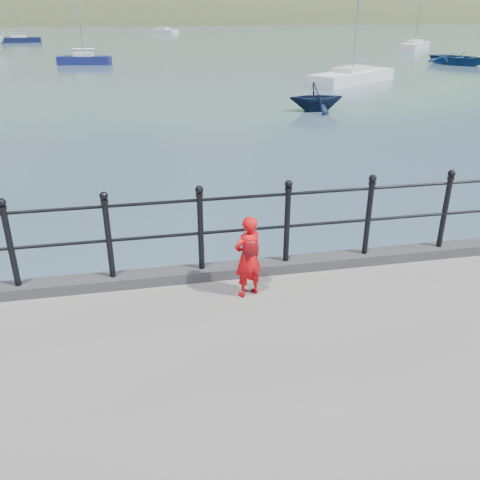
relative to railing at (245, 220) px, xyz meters
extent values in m
plane|color=#2D4251|center=(0.00, 0.15, -1.82)|extent=(600.00, 600.00, 0.00)
cube|color=#28282B|center=(0.00, 0.00, -0.75)|extent=(60.00, 0.30, 0.15)
cylinder|color=black|center=(0.00, 0.00, -0.15)|extent=(18.00, 0.04, 0.04)
cylinder|color=black|center=(0.00, 0.00, 0.32)|extent=(18.00, 0.04, 0.04)
cylinder|color=black|center=(-3.00, 0.00, -0.15)|extent=(0.08, 0.08, 1.05)
sphere|color=black|center=(-3.00, 0.00, 0.47)|extent=(0.11, 0.11, 0.11)
cylinder|color=black|center=(-1.80, 0.00, -0.15)|extent=(0.08, 0.08, 1.05)
sphere|color=black|center=(-1.80, 0.00, 0.47)|extent=(0.11, 0.11, 0.11)
cylinder|color=black|center=(-0.60, 0.00, -0.15)|extent=(0.08, 0.08, 1.05)
sphere|color=black|center=(-0.60, 0.00, 0.47)|extent=(0.11, 0.11, 0.11)
cylinder|color=black|center=(0.60, 0.00, -0.15)|extent=(0.08, 0.08, 1.05)
sphere|color=black|center=(0.60, 0.00, 0.47)|extent=(0.11, 0.11, 0.11)
cylinder|color=black|center=(1.80, 0.00, -0.15)|extent=(0.08, 0.08, 1.05)
sphere|color=black|center=(1.80, 0.00, 0.47)|extent=(0.11, 0.11, 0.11)
cylinder|color=black|center=(3.00, 0.00, -0.15)|extent=(0.08, 0.08, 1.05)
sphere|color=black|center=(3.00, 0.00, 0.47)|extent=(0.11, 0.11, 0.11)
ellipsoid|color=#333A21|center=(20.00, 195.15, -17.22)|extent=(400.00, 100.00, 88.00)
ellipsoid|color=#387026|center=(60.00, 255.15, -29.12)|extent=(600.00, 180.00, 156.00)
cube|color=silver|center=(-35.00, 181.15, 1.18)|extent=(9.00, 6.00, 6.00)
cube|color=#4C4744|center=(-35.00, 181.15, 5.18)|extent=(9.50, 6.50, 2.00)
cube|color=silver|center=(-12.00, 181.15, 1.18)|extent=(9.00, 6.00, 6.00)
cube|color=#4C4744|center=(-12.00, 181.15, 5.18)|extent=(9.50, 6.50, 2.00)
cube|color=silver|center=(18.00, 181.15, 1.18)|extent=(9.00, 6.00, 6.00)
cube|color=#4C4744|center=(18.00, 181.15, 5.18)|extent=(9.50, 6.50, 2.00)
cube|color=silver|center=(45.00, 181.15, 1.18)|extent=(9.00, 6.00, 6.00)
cube|color=#4C4744|center=(45.00, 181.15, 5.18)|extent=(9.50, 6.50, 2.00)
imported|color=red|center=(-0.07, -0.57, -0.28)|extent=(0.47, 0.40, 1.09)
ellipsoid|color=#BD070F|center=(-0.07, -0.70, -0.10)|extent=(0.22, 0.11, 0.23)
imported|color=navy|center=(26.33, 35.44, -1.29)|extent=(5.26, 6.12, 1.07)
imported|color=black|center=(6.99, 16.96, -1.16)|extent=(2.60, 2.27, 1.33)
cube|color=silver|center=(12.68, 26.22, -1.57)|extent=(7.22, 6.00, 0.90)
cube|color=beige|center=(12.68, 26.22, -1.07)|extent=(2.95, 2.68, 0.50)
cylinder|color=#A5A5A8|center=(12.68, 26.22, -0.52)|extent=(2.74, 2.00, 0.06)
cube|color=#12174E|center=(-5.36, 41.79, -1.57)|extent=(4.61, 2.22, 0.90)
cube|color=beige|center=(-5.36, 41.79, -1.07)|extent=(1.71, 1.27, 0.50)
cylinder|color=#A5A5A8|center=(-5.36, 41.79, 1.75)|extent=(0.10, 0.10, 5.75)
cylinder|color=#A5A5A8|center=(-5.36, 41.79, -0.52)|extent=(1.97, 0.43, 0.06)
cube|color=black|center=(-16.86, 76.09, -1.57)|extent=(5.93, 2.33, 0.90)
cube|color=beige|center=(-16.86, 76.09, -1.07)|extent=(2.14, 1.44, 0.50)
cylinder|color=#A5A5A8|center=(-16.86, 76.09, 2.56)|extent=(0.10, 0.10, 7.37)
cylinder|color=#A5A5A8|center=(-16.86, 76.09, -0.52)|extent=(2.60, 0.31, 0.06)
cube|color=silver|center=(5.31, 103.14, -1.57)|extent=(5.54, 6.22, 0.90)
cube|color=beige|center=(5.31, 103.14, -1.07)|extent=(2.46, 2.60, 0.50)
cylinder|color=#A5A5A8|center=(5.31, 103.14, 3.17)|extent=(0.10, 0.10, 8.58)
cylinder|color=#A5A5A8|center=(5.31, 103.14, -0.52)|extent=(1.86, 2.29, 0.06)
cube|color=silver|center=(32.30, 53.82, -1.57)|extent=(6.25, 6.50, 0.90)
cube|color=beige|center=(32.30, 53.82, -1.07)|extent=(2.68, 2.74, 0.50)
cylinder|color=#A5A5A8|center=(32.30, 53.82, 3.44)|extent=(0.10, 0.10, 9.12)
cylinder|color=#A5A5A8|center=(32.30, 53.82, -0.52)|extent=(2.22, 2.38, 0.06)
camera|label=1|loc=(-1.31, -6.20, 2.59)|focal=38.00mm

